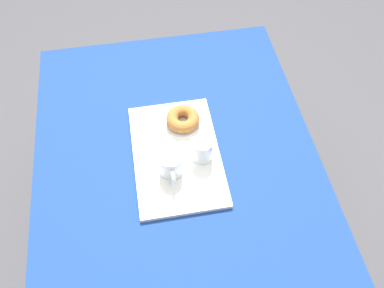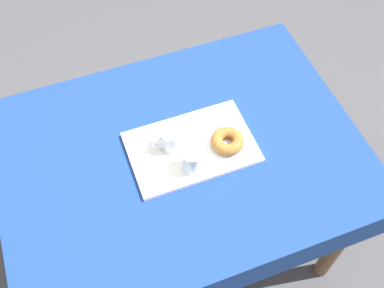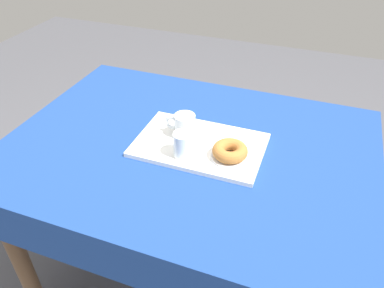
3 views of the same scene
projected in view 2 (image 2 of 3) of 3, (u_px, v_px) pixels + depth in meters
The scene contains 7 objects.
ground_plane at pixel (184, 237), 2.26m from camera, with size 6.00×6.00×0.00m, color #47474C.
dining_table at pixel (181, 168), 1.71m from camera, with size 1.27×0.94×0.77m.
serving_tray at pixel (191, 146), 1.62m from camera, with size 0.44×0.28×0.02m, color white.
tea_mug_left at pixel (171, 140), 1.58m from camera, with size 0.11×0.07×0.08m.
water_glass_near at pixel (192, 161), 1.53m from camera, with size 0.07×0.07×0.09m.
donut_plate_left at pixel (227, 145), 1.61m from camera, with size 0.12×0.12×0.01m, color silver.
sugar_donut_left at pixel (228, 141), 1.59m from camera, with size 0.12×0.12×0.04m, color #A3662D.
Camera 2 is at (0.27, 0.84, 2.13)m, focal length 43.23 mm.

